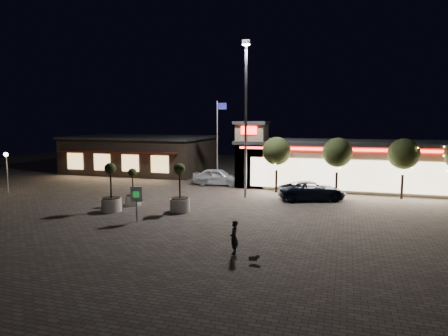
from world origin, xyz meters
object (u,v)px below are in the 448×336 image
(pickup_truck, at_px, (312,191))
(planter_mid, at_px, (111,197))
(white_sedan, at_px, (218,177))
(pedestrian, at_px, (234,237))
(planter_left, at_px, (133,194))
(valet_sign, at_px, (136,197))

(pickup_truck, bearing_deg, planter_mid, 102.46)
(planter_mid, bearing_deg, white_sedan, 74.23)
(pedestrian, height_order, planter_mid, planter_mid)
(planter_left, distance_m, planter_mid, 2.16)
(pedestrian, bearing_deg, white_sedan, -168.59)
(pedestrian, bearing_deg, planter_mid, -128.53)
(pickup_truck, height_order, white_sedan, white_sedan)
(white_sedan, bearing_deg, planter_mid, 160.55)
(planter_left, relative_size, valet_sign, 1.26)
(pedestrian, xyz_separation_m, planter_left, (-9.91, 8.04, 0.06))
(valet_sign, bearing_deg, planter_mid, 147.55)
(planter_left, bearing_deg, valet_sign, -57.37)
(white_sedan, height_order, planter_left, planter_left)
(white_sedan, relative_size, planter_mid, 1.43)
(pickup_truck, xyz_separation_m, valet_sign, (-9.72, -10.01, 0.79))
(pickup_truck, bearing_deg, valet_sign, 115.93)
(pickup_truck, bearing_deg, white_sedan, 43.95)
(planter_mid, bearing_deg, pedestrian, -29.79)
(pickup_truck, distance_m, white_sedan, 10.24)
(valet_sign, bearing_deg, white_sedan, 87.93)
(pickup_truck, height_order, planter_left, planter_left)
(pickup_truck, xyz_separation_m, white_sedan, (-9.19, 4.51, 0.09))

